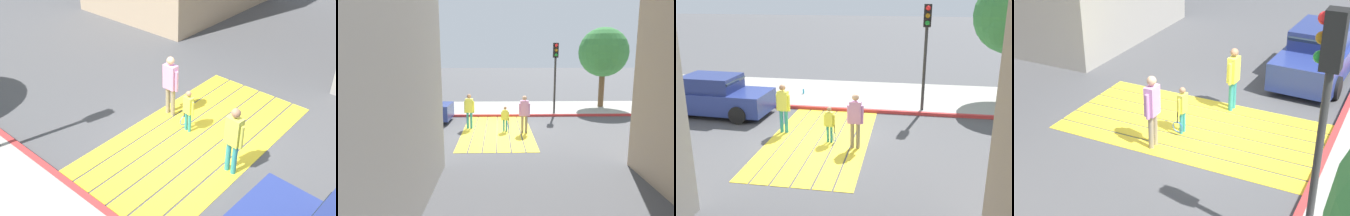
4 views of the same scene
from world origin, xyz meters
TOP-DOWN VIEW (x-y plane):
  - ground_plane at (0.00, 0.00)m, footprint 120.00×120.00m
  - crosswalk_stripes at (0.00, 0.00)m, footprint 6.40×3.25m
  - sidewalk_west at (-5.60, 0.00)m, footprint 4.80×40.00m
  - curb_painted at (-3.25, 0.00)m, footprint 0.16×40.00m
  - car_parked_near_curb at (-2.00, -4.65)m, footprint 2.13×4.37m
  - traffic_light_corner at (-3.58, 3.39)m, footprint 0.39×0.28m
  - street_tree at (-5.72, 6.90)m, footprint 3.20×3.20m
  - water_bottle at (-5.15, -1.97)m, footprint 0.07×0.07m
  - pedestrian_adult_lead at (-0.49, -1.35)m, footprint 0.25×0.50m
  - pedestrian_adult_trailing at (0.44, 1.26)m, footprint 0.23×0.51m
  - pedestrian_child_with_racket at (0.12, 0.39)m, footprint 0.28×0.38m

SIDE VIEW (x-z plane):
  - ground_plane at x=0.00m, z-range 0.00..0.00m
  - crosswalk_stripes at x=0.00m, z-range 0.00..0.01m
  - sidewalk_west at x=-5.60m, z-range 0.00..0.12m
  - curb_painted at x=-3.25m, z-range 0.00..0.13m
  - water_bottle at x=-5.15m, z-range 0.12..0.34m
  - pedestrian_child_with_racket at x=0.12m, z-range 0.07..1.28m
  - car_parked_near_curb at x=-2.00m, z-range -0.05..1.52m
  - pedestrian_adult_lead at x=-0.49m, z-range 0.14..1.86m
  - pedestrian_adult_trailing at x=0.44m, z-range 0.15..1.91m
  - traffic_light_corner at x=-3.58m, z-range 0.92..5.16m
  - street_tree at x=-5.72m, z-range 0.97..6.29m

